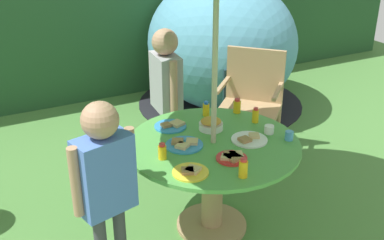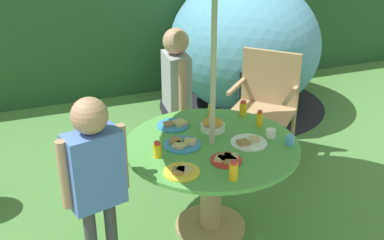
% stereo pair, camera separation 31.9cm
% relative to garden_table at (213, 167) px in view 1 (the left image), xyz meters
% --- Properties ---
extents(ground_plane, '(10.00, 10.00, 0.02)m').
position_rel_garden_table_xyz_m(ground_plane, '(0.00, 0.00, -0.51)').
color(ground_plane, '#477A38').
extents(hedge_backdrop, '(9.00, 0.70, 1.74)m').
position_rel_garden_table_xyz_m(hedge_backdrop, '(0.00, 3.11, 0.37)').
color(hedge_backdrop, '#234C28').
rests_on(hedge_backdrop, ground_plane).
extents(garden_table, '(1.18, 1.18, 0.69)m').
position_rel_garden_table_xyz_m(garden_table, '(0.00, 0.00, 0.00)').
color(garden_table, tan).
rests_on(garden_table, ground_plane).
extents(wooden_chair, '(0.70, 0.70, 0.96)m').
position_rel_garden_table_xyz_m(wooden_chair, '(0.90, 0.88, 0.04)').
color(wooden_chair, tan).
rests_on(wooden_chair, ground_plane).
extents(dome_tent, '(2.34, 2.34, 1.46)m').
position_rel_garden_table_xyz_m(dome_tent, '(1.24, 2.00, 0.22)').
color(dome_tent, teal).
rests_on(dome_tent, ground_plane).
extents(child_in_grey_shirt, '(0.21, 0.43, 1.26)m').
position_rel_garden_table_xyz_m(child_in_grey_shirt, '(0.07, 0.92, 0.30)').
color(child_in_grey_shirt, navy).
rests_on(child_in_grey_shirt, ground_plane).
extents(child_in_blue_shirt, '(0.40, 0.25, 1.22)m').
position_rel_garden_table_xyz_m(child_in_blue_shirt, '(-0.81, -0.20, 0.27)').
color(child_in_blue_shirt, '#3F3F47').
rests_on(child_in_blue_shirt, ground_plane).
extents(snack_bowl, '(0.17, 0.17, 0.08)m').
position_rel_garden_table_xyz_m(snack_bowl, '(0.08, 0.18, 0.23)').
color(snack_bowl, white).
rests_on(snack_bowl, garden_table).
extents(plate_front_edge, '(0.25, 0.25, 0.03)m').
position_rel_garden_table_xyz_m(plate_front_edge, '(-0.20, 0.04, 0.20)').
color(plate_front_edge, '#338CD8').
rests_on(plate_front_edge, garden_table).
extents(plate_center_back, '(0.25, 0.25, 0.03)m').
position_rel_garden_table_xyz_m(plate_center_back, '(0.23, -0.09, 0.20)').
color(plate_center_back, white).
rests_on(plate_center_back, garden_table).
extents(plate_mid_right, '(0.22, 0.22, 0.03)m').
position_rel_garden_table_xyz_m(plate_mid_right, '(-0.32, -0.29, 0.20)').
color(plate_mid_right, yellow).
rests_on(plate_mid_right, garden_table).
extents(plate_mid_left, '(0.23, 0.23, 0.03)m').
position_rel_garden_table_xyz_m(plate_mid_left, '(-0.15, 0.34, 0.20)').
color(plate_mid_left, '#338CD8').
rests_on(plate_mid_left, garden_table).
extents(plate_far_left, '(0.20, 0.20, 0.03)m').
position_rel_garden_table_xyz_m(plate_far_left, '(-0.01, -0.25, 0.21)').
color(plate_far_left, red).
rests_on(plate_far_left, garden_table).
extents(juice_bottle_near_left, '(0.05, 0.05, 0.12)m').
position_rel_garden_table_xyz_m(juice_bottle_near_left, '(0.43, 0.14, 0.24)').
color(juice_bottle_near_left, yellow).
rests_on(juice_bottle_near_left, garden_table).
extents(juice_bottle_near_right, '(0.05, 0.05, 0.12)m').
position_rel_garden_table_xyz_m(juice_bottle_near_right, '(-0.06, -0.46, 0.25)').
color(juice_bottle_near_right, yellow).
rests_on(juice_bottle_near_right, garden_table).
extents(juice_bottle_far_right, '(0.05, 0.05, 0.11)m').
position_rel_garden_table_xyz_m(juice_bottle_far_right, '(-0.40, -0.05, 0.24)').
color(juice_bottle_far_right, yellow).
rests_on(juice_bottle_far_right, garden_table).
extents(juice_bottle_center_front, '(0.05, 0.05, 0.11)m').
position_rel_garden_table_xyz_m(juice_bottle_center_front, '(0.17, 0.41, 0.24)').
color(juice_bottle_center_front, yellow).
rests_on(juice_bottle_center_front, garden_table).
extents(juice_bottle_back_edge, '(0.06, 0.06, 0.11)m').
position_rel_garden_table_xyz_m(juice_bottle_back_edge, '(0.40, 0.35, 0.24)').
color(juice_bottle_back_edge, yellow).
rests_on(juice_bottle_back_edge, garden_table).
extents(cup_near, '(0.07, 0.07, 0.06)m').
position_rel_garden_table_xyz_m(cup_near, '(0.41, -0.06, 0.22)').
color(cup_near, white).
rests_on(cup_near, garden_table).
extents(cup_far, '(0.06, 0.06, 0.06)m').
position_rel_garden_table_xyz_m(cup_far, '(0.47, -0.20, 0.22)').
color(cup_far, '#4C99D8').
rests_on(cup_far, garden_table).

